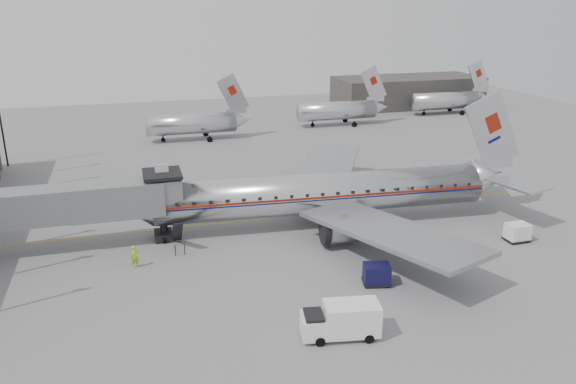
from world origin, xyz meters
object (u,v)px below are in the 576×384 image
ramp_worker (135,257)px  service_van (341,320)px  airliner (330,193)px  baggage_cart_white (517,232)px  baggage_cart_navy (377,274)px

ramp_worker → service_van: bearing=-64.8°
airliner → baggage_cart_white: (15.15, -8.89, -2.32)m
service_van → baggage_cart_white: (21.23, 10.04, -0.38)m
baggage_cart_white → ramp_worker: size_ratio=1.10×
airliner → ramp_worker: size_ratio=20.72×
baggage_cart_navy → ramp_worker: (-18.00, 8.24, 0.09)m
airliner → baggage_cart_white: bearing=-26.1°
airliner → baggage_cart_navy: size_ratio=16.47×
airliner → service_van: airliner is taller
service_van → baggage_cart_navy: (5.28, 5.99, -0.38)m
baggage_cart_navy → airliner: bearing=100.6°
baggage_cart_navy → ramp_worker: bearing=169.6°
airliner → ramp_worker: bearing=-161.7°
baggage_cart_navy → ramp_worker: size_ratio=1.26×
ramp_worker → baggage_cart_white: bearing=-23.6°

